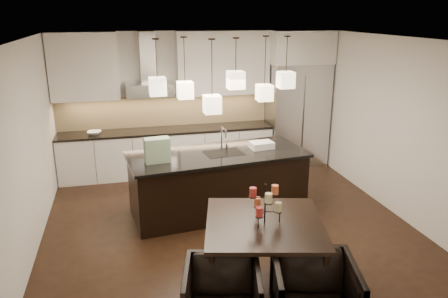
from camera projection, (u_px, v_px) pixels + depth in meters
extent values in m
cube|color=black|center=(227.00, 223.00, 6.83)|extent=(5.50, 5.50, 0.02)
cube|color=white|center=(227.00, 38.00, 5.98)|extent=(5.50, 5.50, 0.02)
cube|color=silver|center=(195.00, 101.00, 8.96)|extent=(5.50, 0.02, 2.80)
cube|color=silver|center=(303.00, 221.00, 3.85)|extent=(5.50, 0.02, 2.80)
cube|color=silver|center=(26.00, 150.00, 5.79)|extent=(0.02, 5.50, 2.80)
cube|color=silver|center=(393.00, 126.00, 7.02)|extent=(0.02, 5.50, 2.80)
cube|color=#B7B7BA|center=(297.00, 115.00, 9.18)|extent=(1.20, 0.72, 2.15)
cube|color=silver|center=(300.00, 47.00, 8.76)|extent=(1.26, 0.72, 0.65)
cube|color=silver|center=(168.00, 152.00, 8.81)|extent=(4.21, 0.62, 0.88)
cube|color=black|center=(167.00, 130.00, 8.67)|extent=(4.21, 0.66, 0.04)
cube|color=#C8B381|center=(165.00, 111.00, 8.85)|extent=(4.21, 0.02, 0.63)
cube|color=silver|center=(84.00, 67.00, 8.08)|extent=(1.25, 0.35, 1.25)
cube|color=silver|center=(223.00, 63.00, 8.68)|extent=(1.85, 0.35, 1.25)
cube|color=#B7B7BA|center=(150.00, 89.00, 8.40)|extent=(0.90, 0.52, 0.24)
cube|color=#B7B7BA|center=(148.00, 57.00, 8.32)|extent=(0.30, 0.28, 0.96)
imported|color=silver|center=(94.00, 133.00, 8.30)|extent=(0.28, 0.28, 0.06)
cube|color=black|center=(218.00, 184.00, 7.10)|extent=(2.83, 1.38, 0.96)
cube|color=black|center=(217.00, 154.00, 6.95)|extent=(2.92, 1.47, 0.04)
cube|color=#1B602F|center=(157.00, 150.00, 6.49)|extent=(0.39, 0.23, 0.37)
cube|color=silver|center=(261.00, 145.00, 7.18)|extent=(0.40, 0.30, 0.11)
cylinder|color=beige|center=(278.00, 207.00, 5.03)|extent=(0.10, 0.10, 0.11)
cylinder|color=#D06137|center=(258.00, 202.00, 5.16)|extent=(0.10, 0.10, 0.11)
cylinder|color=#AA2927|center=(259.00, 212.00, 4.91)|extent=(0.10, 0.10, 0.11)
cylinder|color=#D06137|center=(275.00, 190.00, 5.08)|extent=(0.10, 0.10, 0.11)
cylinder|color=#AA2927|center=(253.00, 192.00, 5.00)|extent=(0.10, 0.10, 0.11)
cylinder|color=beige|center=(269.00, 198.00, 4.85)|extent=(0.10, 0.10, 0.11)
imported|color=black|center=(222.00, 298.00, 4.46)|extent=(0.94, 0.95, 0.73)
imported|color=black|center=(314.00, 296.00, 4.44)|extent=(1.02, 1.04, 0.78)
cube|color=#F7E2BB|center=(158.00, 86.00, 6.34)|extent=(0.24, 0.24, 0.26)
cube|color=#F7E2BB|center=(185.00, 90.00, 6.79)|extent=(0.24, 0.24, 0.26)
cube|color=#F7E2BB|center=(236.00, 80.00, 6.54)|extent=(0.24, 0.24, 0.26)
cube|color=#F7E2BB|center=(264.00, 93.00, 7.07)|extent=(0.24, 0.24, 0.26)
cube|color=#F7E2BB|center=(286.00, 80.00, 6.95)|extent=(0.24, 0.24, 0.26)
cube|color=#F7E2BB|center=(212.00, 104.00, 6.36)|extent=(0.24, 0.24, 0.26)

